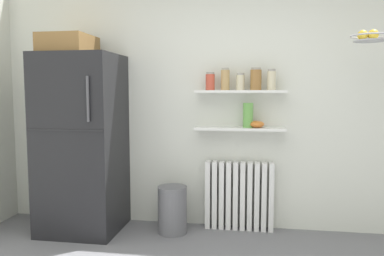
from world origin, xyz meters
TOP-DOWN VIEW (x-y plane):
  - back_wall at (0.00, 2.05)m, footprint 7.04×0.10m
  - refrigerator at (-1.24, 1.66)m, footprint 0.75×0.72m
  - radiator at (0.30, 1.92)m, footprint 0.68×0.12m
  - wall_shelf_lower at (0.30, 1.89)m, footprint 0.88×0.22m
  - wall_shelf_upper at (0.30, 1.89)m, footprint 0.88×0.22m
  - storage_jar_0 at (0.01, 1.89)m, footprint 0.09×0.09m
  - storage_jar_1 at (0.15, 1.89)m, footprint 0.09×0.09m
  - storage_jar_2 at (0.30, 1.89)m, footprint 0.08×0.08m
  - storage_jar_3 at (0.45, 1.89)m, footprint 0.11×0.11m
  - storage_jar_4 at (0.60, 1.89)m, footprint 0.08×0.08m
  - vase at (0.38, 1.89)m, footprint 0.10×0.10m
  - shelf_bowl at (0.46, 1.89)m, footprint 0.15×0.15m
  - trash_bin at (-0.34, 1.71)m, footprint 0.28×0.28m
  - hanging_fruit_basket at (1.34, 1.46)m, footprint 0.30×0.30m

SIDE VIEW (x-z plane):
  - trash_bin at x=-0.34m, z-range 0.00..0.46m
  - radiator at x=0.30m, z-range 0.00..0.68m
  - refrigerator at x=-1.24m, z-range -0.05..1.88m
  - wall_shelf_lower at x=0.30m, z-range 1.01..1.04m
  - shelf_bowl at x=0.46m, z-range 1.04..1.10m
  - vase at x=0.38m, z-range 1.04..1.27m
  - back_wall at x=0.00m, z-range 0.00..2.60m
  - wall_shelf_upper at x=0.30m, z-range 1.37..1.40m
  - storage_jar_2 at x=0.30m, z-range 1.40..1.56m
  - storage_jar_0 at x=0.01m, z-range 1.40..1.57m
  - storage_jar_4 at x=0.60m, z-range 1.40..1.60m
  - storage_jar_3 at x=0.45m, z-range 1.40..1.61m
  - storage_jar_1 at x=0.15m, z-range 1.40..1.61m
  - hanging_fruit_basket at x=1.34m, z-range 1.78..1.87m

